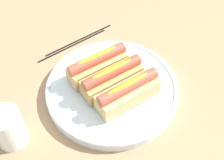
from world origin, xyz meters
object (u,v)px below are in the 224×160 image
at_px(water_glass, 9,129).
at_px(serving_bowl, 112,89).
at_px(hotdog_side, 128,92).
at_px(chopstick_far, 79,39).
at_px(chopstick_near, 71,45).
at_px(hotdog_front, 97,65).
at_px(hotdog_back, 112,78).

bearing_deg(water_glass, serving_bowl, -178.50).
relative_size(hotdog_side, chopstick_far, 0.70).
relative_size(serving_bowl, chopstick_near, 1.47).
relative_size(water_glass, chopstick_near, 0.41).
xyz_separation_m(hotdog_side, water_glass, (0.26, -0.05, -0.02)).
height_order(chopstick_near, chopstick_far, same).
height_order(serving_bowl, water_glass, water_glass).
bearing_deg(water_glass, chopstick_far, -139.96).
distance_m(hotdog_front, hotdog_side, 0.11).
bearing_deg(serving_bowl, water_glass, 1.50).
xyz_separation_m(hotdog_front, chopstick_near, (0.01, -0.15, -0.05)).
bearing_deg(hotdog_back, chopstick_far, -92.68).
bearing_deg(chopstick_far, chopstick_near, 14.28).
distance_m(hotdog_back, water_glass, 0.25).
bearing_deg(chopstick_far, serving_bowl, 79.80).
relative_size(hotdog_back, hotdog_side, 1.00).
bearing_deg(water_glass, chopstick_near, -138.10).
distance_m(serving_bowl, chopstick_near, 0.20).
height_order(serving_bowl, chopstick_near, serving_bowl).
relative_size(hotdog_front, hotdog_back, 1.00).
height_order(water_glass, chopstick_far, water_glass).
bearing_deg(chopstick_far, hotdog_front, 75.16).
distance_m(hotdog_side, chopstick_near, 0.26).
relative_size(hotdog_front, water_glass, 1.71).
bearing_deg(hotdog_front, serving_bowl, 101.01).
height_order(serving_bowl, hotdog_back, hotdog_back).
height_order(water_glass, chopstick_near, water_glass).
height_order(serving_bowl, chopstick_far, serving_bowl).
bearing_deg(hotdog_back, water_glass, 1.50).
bearing_deg(serving_bowl, chopstick_far, -92.68).
bearing_deg(hotdog_side, hotdog_back, -78.99).
distance_m(chopstick_near, chopstick_far, 0.03).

